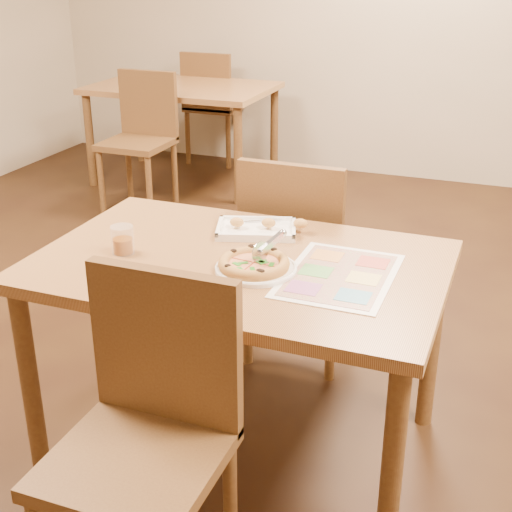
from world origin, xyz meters
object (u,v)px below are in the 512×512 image
(bg_chair_near, at_px, (143,123))
(appetizer_tray, at_px, (259,229))
(dining_table, at_px, (240,284))
(menu, at_px, (339,275))
(bg_chair_far, at_px, (211,94))
(plate, at_px, (256,269))
(chair_near, at_px, (151,402))
(pizza, at_px, (254,264))
(glass_tumbler, at_px, (123,241))
(bg_table, at_px, (182,97))
(pizza_cutter, at_px, (268,245))
(chair_far, at_px, (297,239))

(bg_chair_near, distance_m, appetizer_tray, 2.51)
(appetizer_tray, bearing_deg, bg_chair_near, 128.84)
(dining_table, relative_size, bg_chair_near, 2.77)
(bg_chair_near, distance_m, menu, 2.93)
(menu, bearing_deg, bg_chair_far, 120.28)
(dining_table, relative_size, bg_chair_far, 2.77)
(bg_chair_far, xyz_separation_m, plate, (1.68, -3.36, 0.16))
(chair_near, height_order, menu, chair_near)
(chair_near, xyz_separation_m, pizza, (0.07, 0.54, 0.18))
(bg_chair_near, relative_size, plate, 1.85)
(appetizer_tray, xyz_separation_m, glass_tumbler, (-0.35, -0.33, 0.03))
(bg_table, bearing_deg, plate, -59.58)
(dining_table, height_order, menu, menu)
(chair_near, distance_m, pizza, 0.57)
(plate, bearing_deg, pizza_cutter, 51.74)
(dining_table, relative_size, chair_far, 2.77)
(bg_table, xyz_separation_m, appetizer_tray, (1.57, -2.56, 0.10))
(glass_tumbler, bearing_deg, chair_near, -54.02)
(glass_tumbler, height_order, menu, glass_tumbler)
(chair_near, xyz_separation_m, chair_far, (-0.00, 1.20, 0.00))
(bg_chair_far, bearing_deg, bg_table, 90.00)
(plate, relative_size, menu, 0.57)
(pizza, relative_size, pizza_cutter, 1.75)
(bg_table, height_order, appetizer_tray, appetizer_tray)
(chair_near, height_order, glass_tumbler, chair_near)
(chair_near, relative_size, chair_far, 1.00)
(bg_chair_near, distance_m, glass_tumbler, 2.60)
(chair_near, distance_m, appetizer_tray, 0.86)
(pizza, bearing_deg, bg_table, 120.31)
(glass_tumbler, bearing_deg, pizza_cutter, 6.80)
(bg_chair_far, bearing_deg, bg_chair_near, 90.00)
(dining_table, bearing_deg, chair_near, -90.00)
(bg_table, relative_size, bg_chair_far, 2.77)
(chair_far, distance_m, bg_chair_near, 2.26)
(menu, bearing_deg, glass_tumbler, -173.61)
(pizza_cutter, bearing_deg, bg_chair_near, 63.03)
(bg_chair_near, bearing_deg, pizza, -53.50)
(dining_table, height_order, appetizer_tray, appetizer_tray)
(menu, bearing_deg, appetizer_tray, 145.07)
(chair_near, xyz_separation_m, appetizer_tray, (-0.03, 0.85, 0.17))
(chair_far, xyz_separation_m, bg_table, (-1.60, 2.20, 0.07))
(chair_far, xyz_separation_m, menu, (0.33, -0.61, 0.16))
(bg_chair_far, height_order, appetizer_tray, bg_chair_far)
(pizza, xyz_separation_m, menu, (0.26, 0.06, -0.02))
(appetizer_tray, bearing_deg, plate, -70.74)
(chair_near, bearing_deg, pizza, 82.05)
(bg_chair_near, relative_size, pizza_cutter, 3.70)
(chair_far, relative_size, plate, 1.85)
(bg_table, distance_m, plate, 3.32)
(menu, bearing_deg, bg_chair_near, 131.23)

